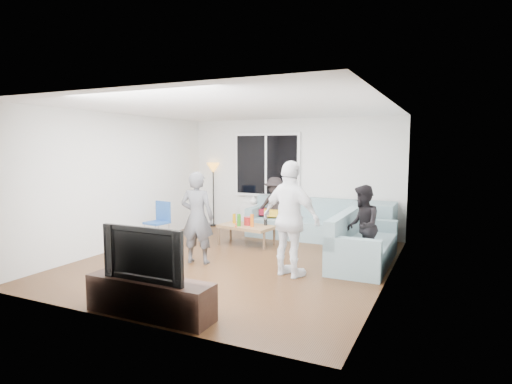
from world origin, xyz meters
The scene contains 31 objects.
floor centered at (0.00, 0.00, -0.02)m, with size 5.00×5.50×0.04m, color #56351C.
ceiling centered at (0.00, 0.00, 2.62)m, with size 5.00×5.50×0.04m, color white.
wall_back centered at (0.00, 2.77, 1.30)m, with size 5.00×0.04×2.60m, color silver.
wall_front centered at (0.00, -2.77, 1.30)m, with size 5.00×0.04×2.60m, color silver.
wall_left centered at (-2.52, 0.00, 1.30)m, with size 0.04×5.50×2.60m, color silver.
wall_right centered at (2.52, 0.00, 1.30)m, with size 0.04×5.50×2.60m, color silver.
window_frame centered at (-0.60, 2.69, 1.55)m, with size 1.62×0.06×1.47m, color white.
window_glass centered at (-0.60, 2.65, 1.55)m, with size 1.50×0.02×1.35m, color black.
window_mullion centered at (-0.60, 2.64, 1.55)m, with size 0.05×0.03×1.35m, color white.
radiator centered at (-0.60, 2.65, 0.31)m, with size 1.30×0.12×0.62m, color silver.
potted_plant centered at (-0.35, 2.62, 0.79)m, with size 0.19×0.15×0.34m, color #31702C.
vase centered at (-0.91, 2.62, 0.72)m, with size 0.18×0.18×0.19m, color white.
sofa_back_section centered at (0.39, 2.27, 0.42)m, with size 2.30×0.85×0.85m, color gray, non-canonical shape.
sofa_right_section centered at (2.02, 0.77, 0.42)m, with size 0.85×2.00×0.85m, color gray, non-canonical shape.
sofa_corner centered at (1.91, 2.27, 0.42)m, with size 0.85×0.85×0.85m, color gray.
cushion_yellow centered at (-0.26, 2.25, 0.51)m, with size 0.38×0.32×0.14m, color gold.
cushion_red centered at (-0.39, 2.33, 0.51)m, with size 0.36×0.30×0.13m, color maroon.
coffee_table centered at (-0.39, 1.19, 0.20)m, with size 1.10×0.60×0.40m, color #A2754E.
pitcher centered at (-0.36, 1.21, 0.49)m, with size 0.17×0.17×0.17m, color maroon.
side_chair centered at (-2.05, 0.47, 0.43)m, with size 0.40×0.40×0.86m, color #234D97, non-canonical shape.
floor_lamp centered at (-2.05, 2.69, 0.78)m, with size 0.32×0.32×1.56m, color orange, non-canonical shape.
player_left centered at (-0.54, -0.36, 0.78)m, with size 0.57×0.37×1.56m, color #46474B.
player_right centered at (1.14, -0.38, 0.88)m, with size 1.03×0.43×1.76m, color white.
spectator_right centered at (2.02, 0.59, 0.68)m, with size 0.66×0.51×1.35m, color black.
spectator_back centered at (-0.23, 2.30, 0.65)m, with size 0.84×0.48×1.30m, color black.
tv_console centered at (0.18, -2.50, 0.22)m, with size 1.60×0.40×0.44m, color #2F1F17.
television centered at (0.18, -2.50, 0.76)m, with size 1.09×0.14×0.63m, color black.
bottle_d centered at (-0.21, 1.07, 0.53)m, with size 0.07×0.07×0.25m, color #D85C13.
bottle_a centered at (-0.71, 1.28, 0.50)m, with size 0.07×0.07×0.20m, color #BC7C0B.
bottle_b centered at (-0.48, 1.04, 0.52)m, with size 0.08×0.08×0.24m, color #298017.
bottle_e centered at (-0.04, 1.34, 0.50)m, with size 0.07×0.07×0.21m, color black.
Camera 1 is at (3.32, -6.27, 1.96)m, focal length 29.56 mm.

